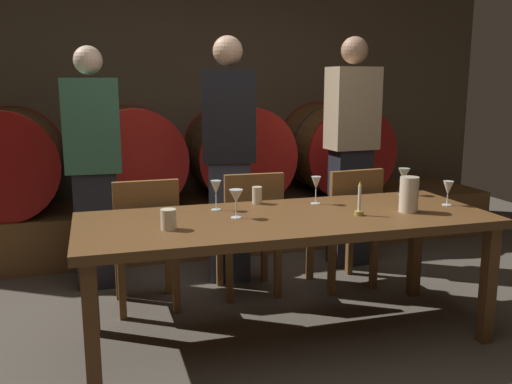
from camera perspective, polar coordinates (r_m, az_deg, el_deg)
The scene contains 23 objects.
ground_plane at distance 3.01m, azimuth 0.47°, elevation -18.02°, with size 8.33×8.33×0.00m, color #4C443A.
back_wall at distance 5.43m, azimuth -8.49°, elevation 10.75°, with size 6.41×0.24×2.86m, color brown.
barrel_shelf at distance 5.05m, azimuth -7.20°, elevation -3.27°, with size 5.77×0.90×0.42m, color brown.
wine_barrel_far_left at distance 4.91m, azimuth -24.13°, elevation 2.94°, with size 0.85×0.85×0.85m.
wine_barrel_center_left at distance 4.88m, azimuth -12.64°, elevation 3.60°, with size 0.85×0.85×0.85m.
wine_barrel_center_right at distance 5.02m, azimuth -1.95°, elevation 4.09°, with size 0.85×0.85×0.85m.
wine_barrel_far_right at distance 5.34m, azimuth 8.04°, elevation 4.41°, with size 0.85×0.85×0.85m.
dining_table at distance 3.13m, azimuth 3.21°, elevation -3.70°, with size 2.32×0.87×0.73m.
chair_left at distance 3.63m, azimuth -11.25°, elevation -4.66°, with size 0.41×0.41×0.88m.
chair_center at distance 3.81m, azimuth -0.59°, elevation -3.68°, with size 0.41×0.41×0.88m.
chair_right at distance 4.01m, azimuth 9.39°, elevation -3.08°, with size 0.43×0.43×0.88m.
guest_left at distance 4.08m, azimuth -16.31°, elevation 2.44°, with size 0.39×0.25×1.71m.
guest_center at distance 4.05m, azimuth -2.82°, elevation 3.50°, with size 0.42×0.31×1.79m.
guest_right at distance 4.47m, azimuth 9.77°, elevation 4.21°, with size 0.40×0.27×1.81m.
candle_center at distance 3.17m, azimuth 10.58°, elevation -1.42°, with size 0.05×0.05×0.20m.
pitcher at distance 3.31m, azimuth 15.46°, elevation -0.24°, with size 0.11×0.11×0.21m.
wine_glass_far_left at distance 3.24m, azimuth -4.15°, elevation 0.35°, with size 0.06×0.06×0.18m.
wine_glass_left at distance 3.05m, azimuth -2.06°, elevation -0.51°, with size 0.08×0.08×0.16m.
wine_glass_center at distance 3.42m, azimuth 6.20°, elevation 0.82°, with size 0.06×0.06×0.17m.
wine_glass_right at distance 3.79m, azimuth 14.97°, elevation 1.67°, with size 0.08×0.08×0.18m.
wine_glass_far_right at distance 3.56m, azimuth 19.16°, elevation 0.32°, with size 0.06×0.06×0.15m.
cup_left at distance 2.85m, azimuth -8.99°, elevation -2.80°, with size 0.08×0.08×0.11m, color beige.
cup_right at distance 3.41m, azimuth 0.11°, elevation -0.34°, with size 0.06×0.06×0.11m, color beige.
Camera 1 is at (-0.77, -2.51, 1.48)m, focal length 38.88 mm.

